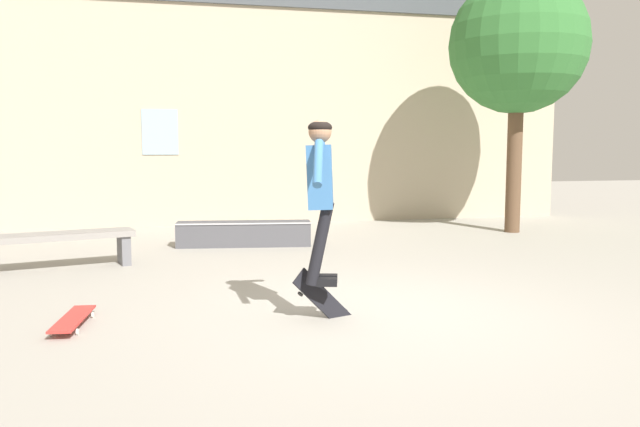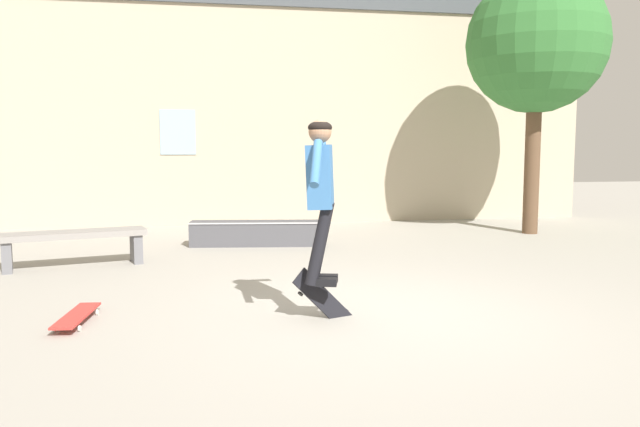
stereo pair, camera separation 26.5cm
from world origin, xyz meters
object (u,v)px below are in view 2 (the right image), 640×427
at_px(skater, 320,186).
at_px(skateboard_flipping, 326,302).
at_px(skate_ledge, 257,233).
at_px(tree_right, 536,44).
at_px(park_bench, 74,241).
at_px(skateboard_resting, 77,316).

distance_m(skater, skateboard_flipping, 1.11).
xyz_separation_m(skate_ledge, skater, (0.21, -4.52, 1.05)).
height_order(tree_right, skate_ledge, tree_right).
bearing_deg(park_bench, tree_right, -0.83).
distance_m(skateboard_flipping, skateboard_resting, 2.30).
xyz_separation_m(park_bench, skateboard_resting, (0.56, -2.84, -0.29)).
relative_size(skate_ledge, skater, 1.45).
height_order(park_bench, skater, skater).
relative_size(park_bench, skateboard_flipping, 2.82).
xyz_separation_m(skate_ledge, skateboard_resting, (-2.00, -4.20, -0.13)).
bearing_deg(skateboard_flipping, park_bench, 127.53).
bearing_deg(tree_right, skater, -134.28).
height_order(skate_ledge, skateboard_resting, skate_ledge).
height_order(park_bench, skateboard_flipping, skateboard_flipping).
distance_m(park_bench, skateboard_resting, 2.91).
bearing_deg(skater, tree_right, 61.25).
xyz_separation_m(skater, skateboard_flipping, (0.07, 0.07, -1.10)).
bearing_deg(park_bench, skateboard_flipping, -61.88).
xyz_separation_m(park_bench, skate_ledge, (2.57, 1.36, -0.16)).
relative_size(tree_right, skateboard_resting, 5.32).
bearing_deg(skater, skateboard_resting, -172.61).
distance_m(skater, skateboard_resting, 2.53).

